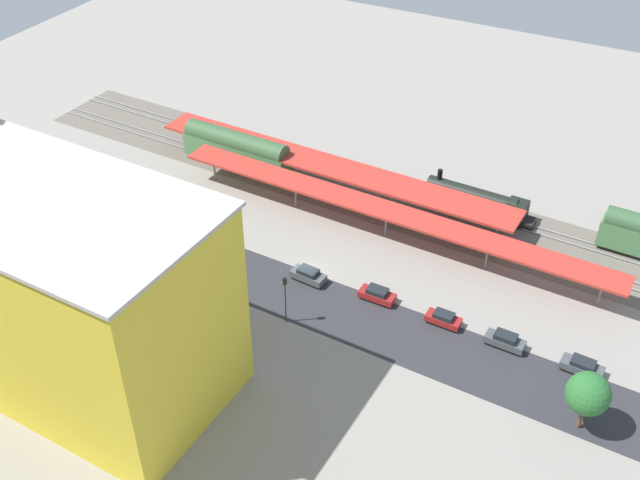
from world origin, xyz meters
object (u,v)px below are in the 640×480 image
Objects in this scene: street_tree_0 at (588,394)px; street_tree_1 at (124,228)px; box_truck_1 at (51,235)px; box_truck_0 at (37,231)px; parked_car_4 at (308,276)px; traffic_light at (285,293)px; locomotive at (481,202)px; construction_building at (30,278)px; platform_canopy_near at (387,211)px; parked_car_0 at (582,367)px; street_tree_2 at (29,203)px; parked_car_1 at (505,341)px; parked_car_3 at (377,295)px; platform_canopy_far at (330,166)px; parked_car_2 at (443,319)px; freight_coach_far at (237,149)px; box_truck_2 at (71,240)px.

street_tree_1 is at bearing -0.32° from street_tree_0.
box_truck_0 is at bearing 6.81° from box_truck_1.
traffic_light is at bearing 99.28° from parked_car_4.
locomotive is 59.32m from construction_building.
street_tree_1 is at bearing 37.38° from platform_canopy_near.
parked_car_0 is 58.35m from construction_building.
box_truck_1 is at bearing 162.27° from street_tree_2.
platform_canopy_near is 24.20m from parked_car_1.
locomotive reaches higher than parked_car_3.
box_truck_1 is at bearing 10.23° from street_tree_1.
platform_canopy_far reaches higher than box_truck_0.
parked_car_2 is at bearing -24.63° from street_tree_0.
freight_coach_far is 29.33m from parked_car_4.
parked_car_4 is (-7.15, 19.71, -3.11)m from platform_canopy_far.
locomotive is at bearing -81.65° from parked_car_2.
street_tree_2 reaches higher than box_truck_2.
platform_canopy_far is at bearing -33.09° from street_tree_0.
street_tree_1 is (30.96, 7.84, 4.40)m from parked_car_3.
traffic_light is (-36.55, -1.75, 2.61)m from box_truck_0.
platform_canopy_near is at bearing -150.51° from box_truck_0.
parked_car_3 is at bearing -175.90° from parked_car_4.
street_tree_2 is at bearing 11.77° from parked_car_4.
parked_car_1 is 7.31m from parked_car_2.
traffic_light is at bearing 0.35° from street_tree_0.
parked_car_3 is 0.53× the size of street_tree_1.
street_tree_0 is at bearing 145.58° from platform_canopy_near.
parked_car_4 is (13.95, 24.24, -0.94)m from locomotive.
parked_car_4 is (33.20, 0.11, 0.01)m from parked_car_0.
construction_building reaches higher than box_truck_1.
parked_car_4 reaches higher than parked_car_0.
locomotive is 24.16m from parked_car_2.
traffic_light reaches higher than box_truck_2.
box_truck_2 is at bearing 32.54° from platform_canopy_near.
construction_building is at bearing 52.34° from parked_car_4.
traffic_light is (16.20, 8.07, 3.58)m from parked_car_2.
construction_building is (43.56, 24.47, 10.08)m from parked_car_1.
street_tree_1 reaches higher than parked_car_1.
platform_canopy_near is 7.39× the size of box_truck_2.
street_tree_2 is 1.03× the size of traffic_light.
platform_canopy_far is 8.62× the size of traffic_light.
construction_building is at bearing 17.51° from street_tree_0.
traffic_light is at bearing 80.95° from platform_canopy_near.
parked_car_0 reaches higher than parked_car_3.
box_truck_2 is 8.09m from street_tree_2.
platform_canopy_far reaches higher than parked_car_1.
parked_car_2 is at bearing -169.29° from box_truck_1.
box_truck_0 is 3.88m from street_tree_2.
construction_building is 21.12m from box_truck_2.
parked_car_3 is at bearing -167.14° from box_truck_0.
locomotive is 3.41× the size of parked_car_0.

